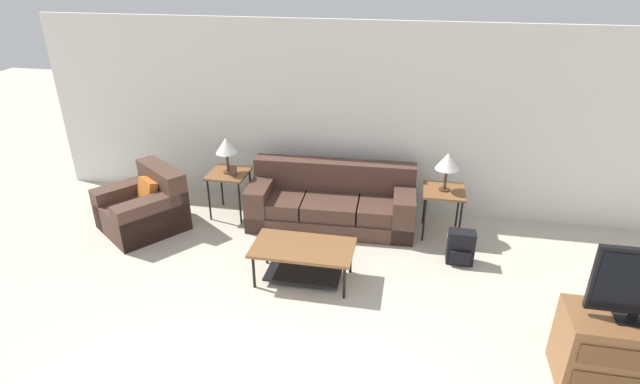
{
  "coord_description": "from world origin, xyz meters",
  "views": [
    {
      "loc": [
        0.96,
        -2.1,
        3.34
      ],
      "look_at": [
        -0.07,
        3.12,
        0.8
      ],
      "focal_mm": 28.0,
      "sensor_mm": 36.0,
      "label": 1
    }
  ],
  "objects_px": {
    "tv_console": "(621,352)",
    "side_table_left": "(229,177)",
    "couch": "(332,203)",
    "armchair": "(144,208)",
    "table_lamp_left": "(226,146)",
    "coffee_table": "(303,255)",
    "table_lamp_right": "(448,162)",
    "side_table_right": "(444,195)",
    "backpack": "(461,248)"
  },
  "relations": [
    {
      "from": "coffee_table",
      "to": "table_lamp_right",
      "type": "xyz_separation_m",
      "value": [
        1.53,
        1.36,
        0.69
      ]
    },
    {
      "from": "side_table_right",
      "to": "table_lamp_left",
      "type": "distance_m",
      "value": 2.93
    },
    {
      "from": "armchair",
      "to": "tv_console",
      "type": "relative_size",
      "value": 1.36
    },
    {
      "from": "side_table_left",
      "to": "table_lamp_right",
      "type": "xyz_separation_m",
      "value": [
        2.89,
        -0.0,
        0.45
      ]
    },
    {
      "from": "couch",
      "to": "table_lamp_left",
      "type": "relative_size",
      "value": 4.45
    },
    {
      "from": "couch",
      "to": "side_table_left",
      "type": "distance_m",
      "value": 1.47
    },
    {
      "from": "side_table_left",
      "to": "backpack",
      "type": "height_order",
      "value": "side_table_left"
    },
    {
      "from": "table_lamp_right",
      "to": "tv_console",
      "type": "height_order",
      "value": "table_lamp_right"
    },
    {
      "from": "armchair",
      "to": "side_table_right",
      "type": "xyz_separation_m",
      "value": [
        3.88,
        0.59,
        0.28
      ]
    },
    {
      "from": "coffee_table",
      "to": "couch",
      "type": "bearing_deg",
      "value": 86.41
    },
    {
      "from": "table_lamp_left",
      "to": "backpack",
      "type": "relative_size",
      "value": 1.2
    },
    {
      "from": "side_table_right",
      "to": "backpack",
      "type": "bearing_deg",
      "value": -71.82
    },
    {
      "from": "side_table_left",
      "to": "backpack",
      "type": "distance_m",
      "value": 3.2
    },
    {
      "from": "armchair",
      "to": "side_table_right",
      "type": "relative_size",
      "value": 2.07
    },
    {
      "from": "side_table_right",
      "to": "tv_console",
      "type": "height_order",
      "value": "tv_console"
    },
    {
      "from": "coffee_table",
      "to": "table_lamp_left",
      "type": "bearing_deg",
      "value": 134.88
    },
    {
      "from": "backpack",
      "to": "table_lamp_right",
      "type": "bearing_deg",
      "value": 108.18
    },
    {
      "from": "armchair",
      "to": "table_lamp_left",
      "type": "height_order",
      "value": "table_lamp_left"
    },
    {
      "from": "side_table_right",
      "to": "backpack",
      "type": "xyz_separation_m",
      "value": [
        0.22,
        -0.66,
        -0.36
      ]
    },
    {
      "from": "couch",
      "to": "armchair",
      "type": "height_order",
      "value": "couch"
    },
    {
      "from": "side_table_right",
      "to": "armchair",
      "type": "bearing_deg",
      "value": -171.31
    },
    {
      "from": "table_lamp_left",
      "to": "table_lamp_right",
      "type": "xyz_separation_m",
      "value": [
        2.89,
        0.0,
        0.0
      ]
    },
    {
      "from": "couch",
      "to": "backpack",
      "type": "xyz_separation_m",
      "value": [
        1.66,
        -0.66,
        -0.1
      ]
    },
    {
      "from": "tv_console",
      "to": "table_lamp_right",
      "type": "bearing_deg",
      "value": 121.34
    },
    {
      "from": "tv_console",
      "to": "backpack",
      "type": "height_order",
      "value": "tv_console"
    },
    {
      "from": "couch",
      "to": "side_table_right",
      "type": "bearing_deg",
      "value": 0.12
    },
    {
      "from": "armchair",
      "to": "side_table_left",
      "type": "height_order",
      "value": "armchair"
    },
    {
      "from": "side_table_right",
      "to": "table_lamp_right",
      "type": "bearing_deg",
      "value": -108.43
    },
    {
      "from": "table_lamp_right",
      "to": "backpack",
      "type": "distance_m",
      "value": 1.07
    },
    {
      "from": "couch",
      "to": "side_table_left",
      "type": "height_order",
      "value": "couch"
    },
    {
      "from": "table_lamp_right",
      "to": "backpack",
      "type": "bearing_deg",
      "value": -71.82
    },
    {
      "from": "backpack",
      "to": "tv_console",
      "type": "bearing_deg",
      "value": -54.21
    },
    {
      "from": "armchair",
      "to": "table_lamp_left",
      "type": "xyz_separation_m",
      "value": [
        0.99,
        0.59,
        0.73
      ]
    },
    {
      "from": "armchair",
      "to": "tv_console",
      "type": "xyz_separation_m",
      "value": [
        5.29,
        -1.72,
        0.05
      ]
    },
    {
      "from": "couch",
      "to": "backpack",
      "type": "distance_m",
      "value": 1.79
    },
    {
      "from": "coffee_table",
      "to": "side_table_right",
      "type": "bearing_deg",
      "value": 41.67
    },
    {
      "from": "couch",
      "to": "backpack",
      "type": "bearing_deg",
      "value": -21.58
    },
    {
      "from": "table_lamp_left",
      "to": "coffee_table",
      "type": "bearing_deg",
      "value": -45.12
    },
    {
      "from": "coffee_table",
      "to": "tv_console",
      "type": "distance_m",
      "value": 3.09
    },
    {
      "from": "coffee_table",
      "to": "side_table_left",
      "type": "bearing_deg",
      "value": 134.88
    },
    {
      "from": "side_table_left",
      "to": "table_lamp_right",
      "type": "height_order",
      "value": "table_lamp_right"
    },
    {
      "from": "table_lamp_left",
      "to": "tv_console",
      "type": "distance_m",
      "value": 4.93
    },
    {
      "from": "side_table_left",
      "to": "side_table_right",
      "type": "distance_m",
      "value": 2.89
    },
    {
      "from": "armchair",
      "to": "side_table_right",
      "type": "bearing_deg",
      "value": 8.69
    },
    {
      "from": "couch",
      "to": "backpack",
      "type": "height_order",
      "value": "couch"
    },
    {
      "from": "backpack",
      "to": "coffee_table",
      "type": "bearing_deg",
      "value": -158.12
    },
    {
      "from": "coffee_table",
      "to": "side_table_right",
      "type": "height_order",
      "value": "side_table_right"
    },
    {
      "from": "side_table_left",
      "to": "side_table_right",
      "type": "height_order",
      "value": "same"
    },
    {
      "from": "armchair",
      "to": "coffee_table",
      "type": "bearing_deg",
      "value": -18.21
    },
    {
      "from": "tv_console",
      "to": "side_table_left",
      "type": "bearing_deg",
      "value": 151.71
    }
  ]
}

